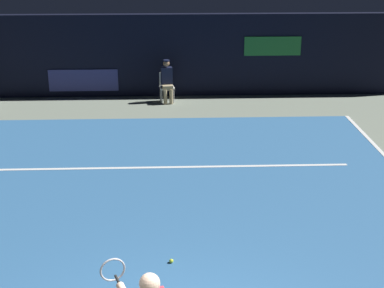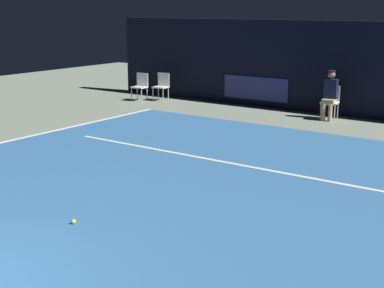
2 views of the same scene
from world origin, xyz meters
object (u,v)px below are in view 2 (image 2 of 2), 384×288
Objects in this scene: line_judge_on_chair at (330,94)px; tennis_ball at (74,222)px; courtside_chair_near at (162,85)px; courtside_chair_far at (140,85)px.

tennis_ball is (0.08, -9.29, -0.64)m from line_judge_on_chair.
courtside_chair_near is 10.81m from tennis_ball.
line_judge_on_chair is 1.50× the size of courtside_chair_far.
courtside_chair_near is 1.00× the size of courtside_chair_far.
courtside_chair_far is at bearing 125.79° from tennis_ball.
courtside_chair_far is 10.77m from tennis_ball.
courtside_chair_near is at bearing -178.58° from line_judge_on_chair.
tennis_ball is (5.75, -9.15, -0.46)m from courtside_chair_near.
line_judge_on_chair is 1.50× the size of courtside_chair_near.
courtside_chair_near is at bearing 122.13° from tennis_ball.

